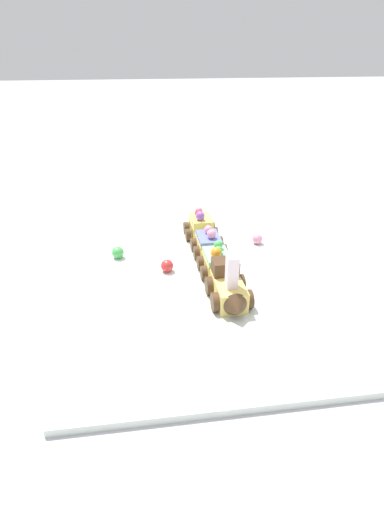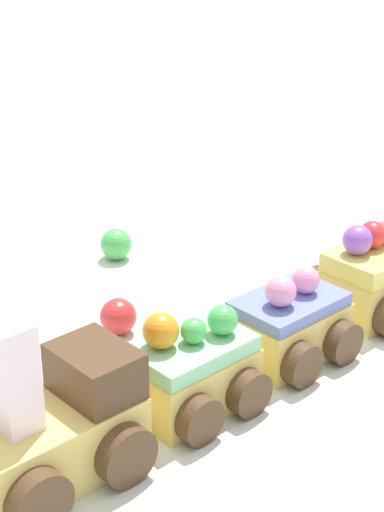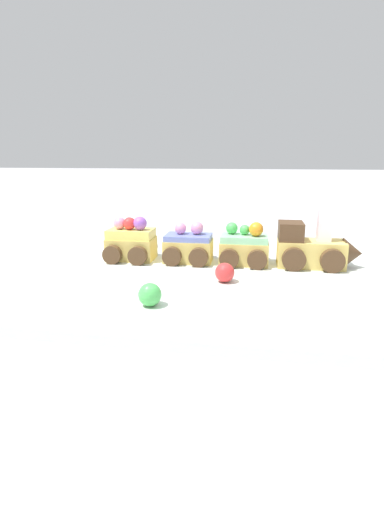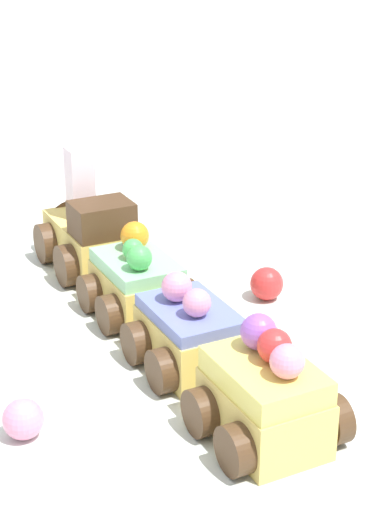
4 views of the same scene
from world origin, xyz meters
name	(u,v)px [view 4 (image 4 of 4)]	position (x,y,z in m)	size (l,w,h in m)	color
ground_plane	(195,329)	(0.00, 0.00, 0.00)	(10.00, 10.00, 0.00)	#B2B2B7
display_board	(195,322)	(0.00, 0.00, 0.01)	(0.71, 0.47, 0.01)	silver
cake_train_locomotive	(87,234)	(0.12, 0.04, 0.04)	(0.12, 0.07, 0.10)	#EACC66
cake_car_mint	(137,284)	(0.02, 0.04, 0.04)	(0.07, 0.07, 0.06)	#EACC66
cake_car_blueberry	(190,336)	(-0.06, 0.04, 0.03)	(0.07, 0.07, 0.06)	#EACC66
cake_car_lemon	(265,399)	(-0.16, 0.03, 0.04)	(0.07, 0.07, 0.07)	#EACC66
gumball_red	(268,284)	(0.00, -0.06, 0.02)	(0.03, 0.03, 0.03)	red
gumball_pink	(23,419)	(-0.10, 0.15, 0.02)	(0.02, 0.02, 0.02)	pink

